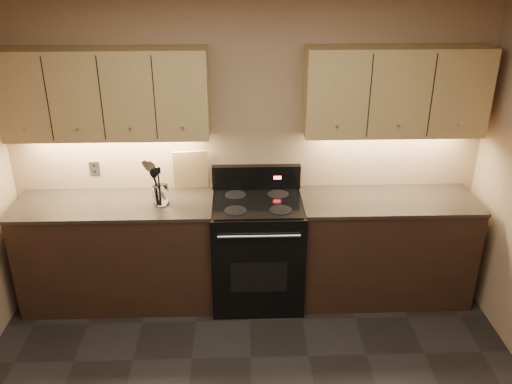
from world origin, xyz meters
TOP-DOWN VIEW (x-y plane):
  - ceiling at (0.00, 0.00)m, footprint 4.00×4.00m
  - wall_back at (0.00, 2.00)m, footprint 4.00×0.04m
  - counter_left at (-1.10, 1.70)m, footprint 1.62×0.62m
  - counter_right at (1.18, 1.70)m, footprint 1.46×0.62m
  - stove at (0.08, 1.68)m, footprint 0.76×0.68m
  - upper_cab_left at (-1.10, 1.85)m, footprint 1.60×0.30m
  - upper_cab_right at (1.18, 1.85)m, footprint 1.44×0.30m
  - outlet_plate at (-1.30, 1.99)m, footprint 0.08×0.01m
  - utensil_crock at (-0.70, 1.67)m, footprint 0.13×0.13m
  - cutting_board at (-0.48, 1.96)m, footprint 0.30×0.12m
  - black_spoon at (-0.72, 1.69)m, footprint 0.09×0.10m
  - black_turner at (-0.70, 1.64)m, footprint 0.10×0.12m
  - steel_spatula at (-0.67, 1.68)m, footprint 0.25×0.11m
  - steel_skimmer at (-0.67, 1.65)m, footprint 0.21×0.15m

SIDE VIEW (x-z plane):
  - counter_left at x=-1.10m, z-range 0.00..0.93m
  - counter_right at x=1.18m, z-range 0.00..0.93m
  - stove at x=0.08m, z-range -0.09..1.05m
  - utensil_crock at x=-0.70m, z-range 0.92..1.08m
  - black_spoon at x=-0.72m, z-range 0.94..1.25m
  - black_turner at x=-0.70m, z-range 0.94..1.27m
  - cutting_board at x=-0.48m, z-range 0.93..1.29m
  - outlet_plate at x=-1.30m, z-range 1.06..1.18m
  - steel_skimmer at x=-0.67m, z-range 0.94..1.30m
  - steel_spatula at x=-0.67m, z-range 0.95..1.34m
  - wall_back at x=0.00m, z-range 0.00..2.60m
  - upper_cab_left at x=-1.10m, z-range 1.45..2.15m
  - upper_cab_right at x=1.18m, z-range 1.45..2.15m
  - ceiling at x=0.00m, z-range 2.60..2.60m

